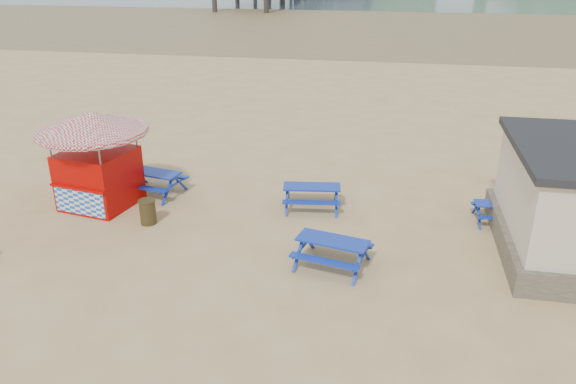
% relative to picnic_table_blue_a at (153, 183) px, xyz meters
% --- Properties ---
extents(ground, '(400.00, 400.00, 0.00)m').
position_rel_picnic_table_blue_a_xyz_m(ground, '(4.48, -2.79, -0.42)').
color(ground, tan).
rests_on(ground, ground).
extents(wet_sand, '(400.00, 400.00, 0.00)m').
position_rel_picnic_table_blue_a_xyz_m(wet_sand, '(4.48, 52.21, -0.41)').
color(wet_sand, olive).
rests_on(wet_sand, ground).
extents(picnic_table_blue_a, '(2.26, 1.96, 0.83)m').
position_rel_picnic_table_blue_a_xyz_m(picnic_table_blue_a, '(0.00, 0.00, 0.00)').
color(picnic_table_blue_a, '#15219B').
rests_on(picnic_table_blue_a, ground).
extents(picnic_table_blue_b, '(2.04, 1.72, 0.78)m').
position_rel_picnic_table_blue_a_xyz_m(picnic_table_blue_b, '(5.64, -0.16, -0.02)').
color(picnic_table_blue_b, '#15219B').
rests_on(picnic_table_blue_b, ground).
extents(picnic_table_blue_c, '(1.63, 1.36, 0.64)m').
position_rel_picnic_table_blue_a_xyz_m(picnic_table_blue_c, '(11.57, -0.15, -0.09)').
color(picnic_table_blue_c, '#15219B').
rests_on(picnic_table_blue_c, ground).
extents(picnic_table_blue_e, '(2.19, 1.92, 0.80)m').
position_rel_picnic_table_blue_a_xyz_m(picnic_table_blue_e, '(6.72, -3.77, -0.02)').
color(picnic_table_blue_e, '#15219B').
rests_on(picnic_table_blue_e, ground).
extents(picnic_table_blue_f, '(2.18, 1.99, 0.74)m').
position_rel_picnic_table_blue_a_xyz_m(picnic_table_blue_f, '(12.94, -2.89, -0.04)').
color(picnic_table_blue_f, '#15219B').
rests_on(picnic_table_blue_f, ground).
extents(ice_cream_kiosk, '(4.18, 4.18, 3.21)m').
position_rel_picnic_table_blue_a_xyz_m(ice_cream_kiosk, '(-1.34, -1.17, 1.60)').
color(ice_cream_kiosk, '#A80402').
rests_on(ice_cream_kiosk, ground).
extents(litter_bin, '(0.54, 0.54, 0.79)m').
position_rel_picnic_table_blue_a_xyz_m(litter_bin, '(0.78, -2.25, -0.01)').
color(litter_bin, '#3A2F15').
rests_on(litter_bin, ground).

